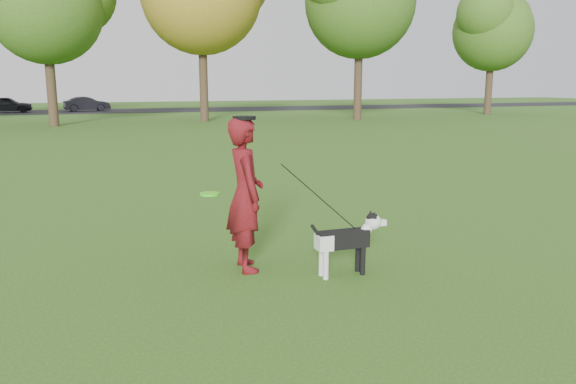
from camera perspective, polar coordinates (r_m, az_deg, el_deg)
name	(u,v)px	position (r m, az deg, el deg)	size (l,w,h in m)	color
ground	(288,280)	(6.62, 0.02, -8.88)	(120.00, 120.00, 0.00)	#285116
road	(121,111)	(45.98, -16.57, 7.91)	(120.00, 7.00, 0.02)	black
man	(245,195)	(6.77, -4.36, -0.27)	(0.68, 0.45, 1.86)	#510C0B
dog	(348,237)	(6.69, 6.16, -4.58)	(1.00, 0.20, 0.76)	black
car_left	(7,104)	(46.30, -26.67, 7.95)	(1.38, 3.44, 1.17)	black
car_mid	(87,104)	(45.92, -19.77, 8.41)	(1.16, 3.34, 1.10)	black
man_held_items	(319,197)	(6.72, 3.17, -0.55)	(1.80, 0.74, 1.36)	#3EE21C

